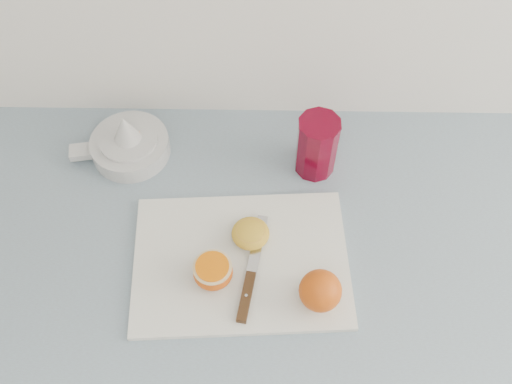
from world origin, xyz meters
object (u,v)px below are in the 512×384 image
at_px(cutting_board, 241,261).
at_px(citrus_juicer, 129,144).
at_px(half_orange, 213,272).
at_px(red_tumbler, 317,147).
at_px(counter, 230,315).

relative_size(cutting_board, citrus_juicer, 1.91).
height_order(half_orange, red_tumbler, red_tumbler).
height_order(cutting_board, half_orange, half_orange).
height_order(citrus_juicer, red_tumbler, red_tumbler).
relative_size(counter, half_orange, 32.83).
height_order(counter, red_tumbler, red_tumbler).
bearing_deg(red_tumbler, half_orange, -126.55).
relative_size(counter, red_tumbler, 17.02).
distance_m(cutting_board, half_orange, 0.07).
distance_m(cutting_board, red_tumbler, 0.27).
bearing_deg(cutting_board, half_orange, -143.80).
bearing_deg(cutting_board, counter, 119.16).
height_order(counter, half_orange, half_orange).
bearing_deg(citrus_juicer, cutting_board, -46.65).
bearing_deg(citrus_juicer, counter, -42.23).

